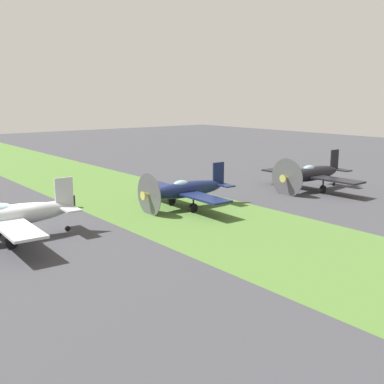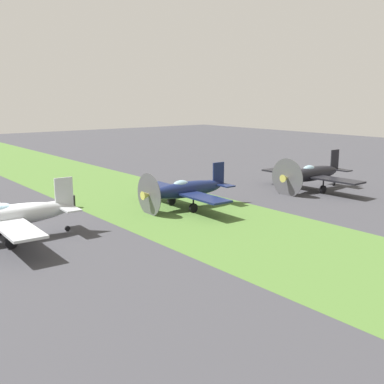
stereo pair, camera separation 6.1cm
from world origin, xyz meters
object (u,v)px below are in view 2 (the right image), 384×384
airplane_trail (312,174)px  fuel_drum (71,202)px  airplane_lead (9,216)px  airplane_wingman (186,190)px

airplane_trail → fuel_drum: 20.32m
airplane_trail → fuel_drum: (6.70, 19.15, -1.00)m
airplane_lead → fuel_drum: bearing=-45.8°
airplane_wingman → airplane_trail: (-1.43, -12.62, 0.09)m
airplane_trail → airplane_wingman: bearing=82.3°
airplane_wingman → fuel_drum: bearing=52.7°
airplane_wingman → airplane_trail: size_ratio=0.94×
airplane_wingman → fuel_drum: size_ratio=10.12×
airplane_lead → airplane_trail: size_ratio=1.00×
airplane_lead → airplane_wingman: bearing=-86.8°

